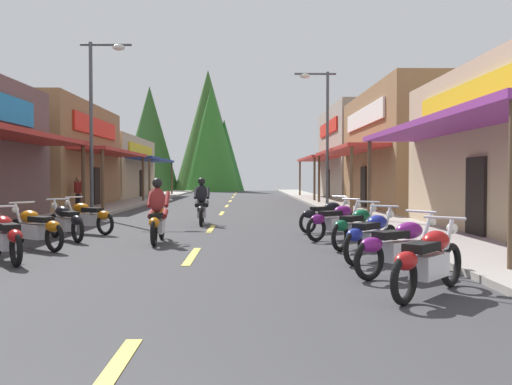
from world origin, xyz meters
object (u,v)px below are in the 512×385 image
motorcycle_parked_right_4 (337,220)px  rider_cruising_lead (158,216)px  motorcycle_parked_left_3 (66,221)px  motorcycle_parked_left_2 (35,227)px  rider_cruising_trailing (202,205)px  streetlamp_right (322,121)px  motorcycle_parked_right_0 (428,260)px  motorcycle_parked_left_1 (6,236)px  motorcycle_parked_right_2 (372,235)px  motorcycle_parked_right_1 (400,246)px  motorcycle_parked_right_5 (327,215)px  motorcycle_parked_right_3 (356,226)px  streetlamp_left (98,106)px  pedestrian_browsing (78,191)px  motorcycle_parked_left_4 (87,216)px

motorcycle_parked_right_4 → rider_cruising_lead: bearing=151.1°
motorcycle_parked_right_4 → motorcycle_parked_left_3: bearing=143.4°
motorcycle_parked_left_2 → rider_cruising_trailing: rider_cruising_trailing is taller
streetlamp_right → rider_cruising_lead: bearing=-113.8°
motorcycle_parked_right_0 → rider_cruising_lead: bearing=80.3°
rider_cruising_trailing → motorcycle_parked_left_1: bearing=156.2°
motorcycle_parked_right_2 → motorcycle_parked_right_4: bearing=41.2°
motorcycle_parked_right_1 → motorcycle_parked_right_5: same height
motorcycle_parked_right_0 → rider_cruising_trailing: bearing=62.2°
motorcycle_parked_right_0 → motorcycle_parked_right_2: (-0.06, 3.02, 0.00)m
motorcycle_parked_right_0 → motorcycle_parked_right_4: size_ratio=0.93×
motorcycle_parked_right_0 → motorcycle_parked_right_5: same height
motorcycle_parked_right_3 → streetlamp_left: bearing=82.0°
motorcycle_parked_left_1 → motorcycle_parked_left_3: same height
motorcycle_parked_right_2 → pedestrian_browsing: size_ratio=1.06×
motorcycle_parked_left_2 → pedestrian_browsing: bearing=-38.8°
streetlamp_right → motorcycle_parked_right_4: (-1.34, -12.44, -3.79)m
motorcycle_parked_right_1 → motorcycle_parked_right_4: same height
motorcycle_parked_right_4 → motorcycle_parked_left_2: (-6.91, -1.77, 0.00)m
streetlamp_left → pedestrian_browsing: streetlamp_left is taller
motorcycle_parked_left_4 → rider_cruising_lead: 3.15m
motorcycle_parked_right_3 → motorcycle_parked_right_5: size_ratio=0.95×
motorcycle_parked_left_1 → pedestrian_browsing: (-3.17, 14.48, 0.44)m
rider_cruising_lead → motorcycle_parked_right_0: bearing=-144.2°
motorcycle_parked_left_3 → motorcycle_parked_left_1: bearing=141.2°
motorcycle_parked_right_3 → motorcycle_parked_left_1: same height
streetlamp_right → motorcycle_parked_right_4: bearing=-96.1°
streetlamp_left → streetlamp_right: bearing=27.0°
motorcycle_parked_left_3 → motorcycle_parked_left_4: bearing=-42.0°
streetlamp_right → motorcycle_parked_right_1: 17.89m
motorcycle_parked_left_1 → rider_cruising_lead: rider_cruising_lead is taller
motorcycle_parked_right_4 → motorcycle_parked_left_4: same height
motorcycle_parked_right_1 → motorcycle_parked_left_1: (-6.97, 1.51, 0.00)m
motorcycle_parked_left_2 → streetlamp_right: bearing=-82.3°
streetlamp_right → motorcycle_parked_left_2: (-8.25, -14.21, -3.79)m
motorcycle_parked_right_1 → motorcycle_parked_right_2: bearing=58.5°
motorcycle_parked_left_1 → motorcycle_parked_right_5: bearing=-88.2°
motorcycle_parked_right_4 → pedestrian_browsing: 14.83m
streetlamp_right → motorcycle_parked_right_0: bearing=-93.6°
motorcycle_parked_right_2 → motorcycle_parked_right_3: 1.85m
motorcycle_parked_left_2 → motorcycle_parked_right_1: bearing=-166.7°
motorcycle_parked_right_0 → rider_cruising_lead: rider_cruising_lead is taller
motorcycle_parked_right_2 → motorcycle_parked_left_3: size_ratio=1.00×
motorcycle_parked_right_4 → motorcycle_parked_left_4: bearing=130.7°
motorcycle_parked_right_3 → motorcycle_parked_left_4: bearing=106.0°
streetlamp_left → motorcycle_parked_right_1: (8.29, -12.65, -3.89)m
motorcycle_parked_left_3 → rider_cruising_trailing: bearing=-74.3°
streetlamp_right → motorcycle_parked_right_5: bearing=-97.1°
motorcycle_parked_left_3 → motorcycle_parked_right_0: bearing=-172.1°
motorcycle_parked_left_3 → rider_cruising_trailing: size_ratio=0.80×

